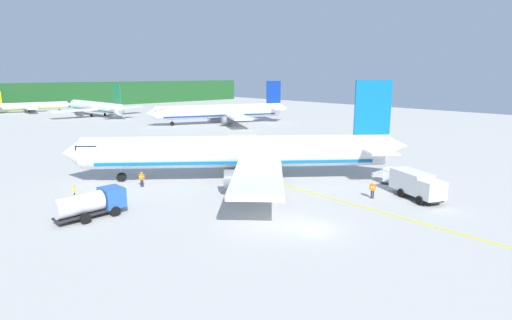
# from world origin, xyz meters

# --- Properties ---
(ground) EXTENTS (240.00, 320.00, 0.20)m
(ground) POSITION_xyz_m (0.00, 48.00, -0.10)
(ground) COLOR #B7B5AD
(airliner_foreground) EXTENTS (34.81, 29.86, 11.90)m
(airliner_foreground) POSITION_xyz_m (6.09, 16.41, 3.39)
(airliner_foreground) COLOR white
(airliner_foreground) RESTS_ON ground
(airliner_mid_apron) EXTENTS (36.24, 30.42, 10.77)m
(airliner_mid_apron) POSITION_xyz_m (39.32, 63.54, 3.07)
(airliner_mid_apron) COLOR white
(airliner_mid_apron) RESTS_ON ground
(airliner_far_taxiway) EXTENTS (28.19, 34.03, 9.70)m
(airliner_far_taxiway) POSITION_xyz_m (22.40, 103.64, 2.76)
(airliner_far_taxiway) COLOR silver
(airliner_far_taxiway) RESTS_ON ground
(airliner_distant) EXTENTS (24.84, 20.60, 7.10)m
(airliner_distant) POSITION_xyz_m (11.37, 132.04, 2.02)
(airliner_distant) COLOR silver
(airliner_distant) RESTS_ON ground
(service_truck_fuel) EXTENTS (4.44, 6.50, 2.71)m
(service_truck_fuel) POSITION_xyz_m (14.51, -1.61, 1.52)
(service_truck_fuel) COLOR white
(service_truck_fuel) RESTS_ON ground
(service_truck_baggage) EXTENTS (6.16, 2.71, 2.40)m
(service_truck_baggage) POSITION_xyz_m (-12.46, 14.94, 1.40)
(service_truck_baggage) COLOR #2659A5
(service_truck_baggage) RESTS_ON ground
(cargo_container_near) EXTENTS (2.25, 2.25, 2.05)m
(cargo_container_near) POSITION_xyz_m (17.90, 3.15, 0.97)
(cargo_container_near) COLOR #333338
(cargo_container_near) RESTS_ON ground
(crew_marshaller) EXTENTS (0.52, 0.45, 1.75)m
(crew_marshaller) POSITION_xyz_m (-4.39, 21.40, 1.03)
(crew_marshaller) COLOR #191E33
(crew_marshaller) RESTS_ON ground
(crew_loader_left) EXTENTS (0.45, 0.52, 1.75)m
(crew_loader_left) POSITION_xyz_m (11.21, 1.38, 1.03)
(crew_loader_left) COLOR #191E33
(crew_loader_left) RESTS_ON ground
(crew_loader_right) EXTENTS (0.52, 0.45, 1.63)m
(crew_loader_right) POSITION_xyz_m (-10.12, 18.89, 0.96)
(crew_loader_right) COLOR #191E33
(crew_loader_right) RESTS_ON ground
(crew_supervisor) EXTENTS (0.37, 0.60, 1.71)m
(crew_supervisor) POSITION_xyz_m (-11.88, 21.18, 1.01)
(crew_supervisor) COLOR #191E33
(crew_supervisor) RESTS_ON ground
(apron_guide_line) EXTENTS (0.30, 60.00, 0.01)m
(apron_guide_line) POSITION_xyz_m (8.04, 11.76, 0.01)
(apron_guide_line) COLOR yellow
(apron_guide_line) RESTS_ON ground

